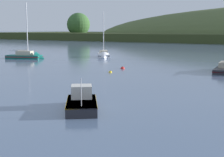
# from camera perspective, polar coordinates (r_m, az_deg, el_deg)

# --- Properties ---
(sailboat_near_mooring) EXTENTS (9.22, 6.21, 13.81)m
(sailboat_near_mooring) POSITION_cam_1_polar(r_m,az_deg,el_deg) (80.16, -13.70, 3.47)
(sailboat_near_mooring) COLOR #0F564C
(sailboat_near_mooring) RESTS_ON ground
(sailboat_midwater_white) EXTENTS (6.73, 7.87, 11.66)m
(sailboat_midwater_white) POSITION_cam_1_polar(r_m,az_deg,el_deg) (81.59, -1.41, 3.78)
(sailboat_midwater_white) COLOR white
(sailboat_midwater_white) RESTS_ON ground
(fishing_boat_moored) EXTENTS (5.60, 6.29, 3.85)m
(fishing_boat_moored) POSITION_cam_1_polar(r_m,az_deg,el_deg) (29.69, -5.07, -4.10)
(fishing_boat_moored) COLOR #232328
(fishing_boat_moored) RESTS_ON ground
(mooring_buoy_midchannel) EXTENTS (0.70, 0.70, 0.78)m
(mooring_buoy_midchannel) POSITION_cam_1_polar(r_m,az_deg,el_deg) (58.56, 1.77, 1.65)
(mooring_buoy_midchannel) COLOR red
(mooring_buoy_midchannel) RESTS_ON ground
(mooring_buoy_far_upstream) EXTENTS (0.53, 0.53, 0.61)m
(mooring_buoy_far_upstream) POSITION_cam_1_polar(r_m,az_deg,el_deg) (53.43, -0.30, 1.00)
(mooring_buoy_far_upstream) COLOR yellow
(mooring_buoy_far_upstream) RESTS_ON ground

